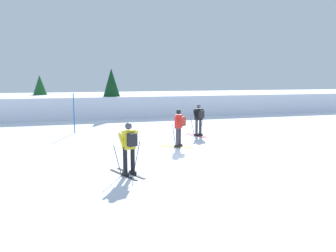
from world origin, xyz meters
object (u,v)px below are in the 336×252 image
skier_yellow (129,146)px  conifer_far_right (40,90)px  skier_black (199,118)px  skier_red (179,126)px  conifer_far_centre (112,89)px  trail_marker_pole (74,113)px

skier_yellow → conifer_far_right: size_ratio=0.52×
skier_yellow → skier_black: size_ratio=1.00×
skier_red → skier_black: same height
skier_black → conifer_far_centre: conifer_far_centre is taller
trail_marker_pole → conifer_far_centre: conifer_far_centre is taller
skier_red → skier_black: size_ratio=1.00×
skier_red → skier_black: bearing=52.2°
skier_yellow → trail_marker_pole: 9.39m
skier_black → conifer_far_right: bearing=122.1°
skier_yellow → trail_marker_pole: size_ratio=0.76×
skier_red → conifer_far_right: (-6.89, 16.62, 1.07)m
conifer_far_centre → skier_black: bearing=-71.5°
trail_marker_pole → conifer_far_centre: size_ratio=0.59×
skier_black → trail_marker_pole: bearing=155.4°
skier_red → trail_marker_pole: size_ratio=0.77×
skier_black → trail_marker_pole: size_ratio=0.77×
skier_yellow → skier_red: bearing=52.5°
conifer_far_right → conifer_far_centre: 6.90m
conifer_far_centre → trail_marker_pole: bearing=-113.3°
conifer_far_right → skier_red: bearing=-67.5°
trail_marker_pole → skier_red: bearing=-50.9°
skier_red → trail_marker_pole: trail_marker_pole is taller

